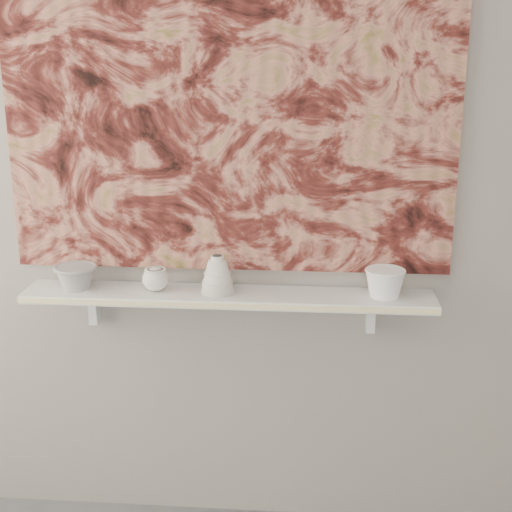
# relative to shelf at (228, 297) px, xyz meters

# --- Properties ---
(wall_back) EXTENTS (3.60, 0.00, 3.60)m
(wall_back) POSITION_rel_shelf_xyz_m (0.00, 0.09, 0.44)
(wall_back) COLOR gray
(wall_back) RESTS_ON floor
(shelf) EXTENTS (1.40, 0.18, 0.03)m
(shelf) POSITION_rel_shelf_xyz_m (0.00, 0.00, 0.00)
(shelf) COLOR silver
(shelf) RESTS_ON wall_back
(shelf_stripe) EXTENTS (1.40, 0.01, 0.02)m
(shelf_stripe) POSITION_rel_shelf_xyz_m (0.00, -0.09, 0.00)
(shelf_stripe) COLOR #F4E9A3
(shelf_stripe) RESTS_ON shelf
(bracket_left) EXTENTS (0.03, 0.06, 0.12)m
(bracket_left) POSITION_rel_shelf_xyz_m (-0.49, 0.06, -0.07)
(bracket_left) COLOR silver
(bracket_left) RESTS_ON wall_back
(bracket_right) EXTENTS (0.03, 0.06, 0.12)m
(bracket_right) POSITION_rel_shelf_xyz_m (0.49, 0.06, -0.07)
(bracket_right) COLOR silver
(bracket_right) RESTS_ON wall_back
(painting) EXTENTS (1.50, 0.02, 1.10)m
(painting) POSITION_rel_shelf_xyz_m (0.00, 0.08, 0.62)
(painting) COLOR #5D211C
(painting) RESTS_ON wall_back
(house_motif) EXTENTS (0.09, 0.00, 0.08)m
(house_motif) POSITION_rel_shelf_xyz_m (0.45, 0.07, 0.32)
(house_motif) COLOR black
(house_motif) RESTS_ON painting
(bowl_grey) EXTENTS (0.18, 0.18, 0.08)m
(bowl_grey) POSITION_rel_shelf_xyz_m (-0.53, 0.00, 0.06)
(bowl_grey) COLOR gray
(bowl_grey) RESTS_ON shelf
(cup_cream) EXTENTS (0.09, 0.09, 0.08)m
(cup_cream) POSITION_rel_shelf_xyz_m (-0.25, 0.00, 0.06)
(cup_cream) COLOR beige
(cup_cream) RESTS_ON shelf
(bell_vessel) EXTENTS (0.16, 0.16, 0.13)m
(bell_vessel) POSITION_rel_shelf_xyz_m (-0.03, 0.00, 0.08)
(bell_vessel) COLOR white
(bell_vessel) RESTS_ON shelf
(bowl_white) EXTENTS (0.15, 0.15, 0.10)m
(bowl_white) POSITION_rel_shelf_xyz_m (0.53, 0.00, 0.06)
(bowl_white) COLOR white
(bowl_white) RESTS_ON shelf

